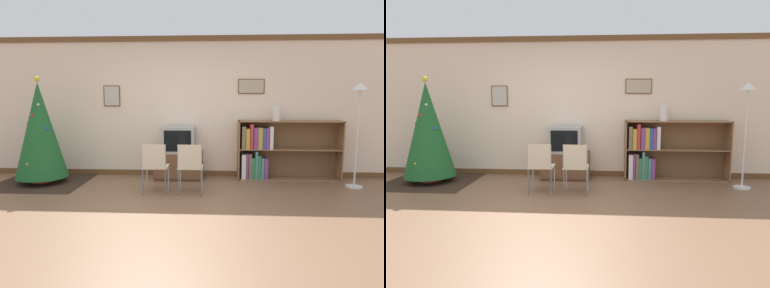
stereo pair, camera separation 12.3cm
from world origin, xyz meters
TOP-DOWN VIEW (x-y plane):
  - ground_plane at (0.00, 0.00)m, footprint 24.00×24.00m
  - wall_back at (0.00, 2.36)m, footprint 9.07×0.11m
  - area_rug at (-2.43, 1.59)m, footprint 1.59×1.49m
  - christmas_tree at (-2.43, 1.59)m, footprint 0.91×0.91m
  - tv_console at (0.03, 2.03)m, footprint 0.90×0.52m
  - television at (0.03, 2.03)m, footprint 0.60×0.51m
  - folding_chair_left at (-0.25, 0.96)m, footprint 0.40×0.40m
  - folding_chair_right at (0.31, 0.96)m, footprint 0.40×0.40m
  - bookshelf at (1.75, 2.12)m, footprint 1.91×0.36m
  - vase at (1.85, 2.10)m, footprint 0.15×0.15m
  - standing_lamp at (3.12, 1.57)m, footprint 0.28×0.28m

SIDE VIEW (x-z plane):
  - ground_plane at x=0.00m, z-range 0.00..0.00m
  - area_rug at x=-2.43m, z-range 0.00..0.01m
  - tv_console at x=0.03m, z-range 0.00..0.51m
  - folding_chair_left at x=-0.25m, z-range 0.06..0.88m
  - folding_chair_right at x=0.31m, z-range 0.06..0.88m
  - bookshelf at x=1.75m, z-range -0.02..1.09m
  - television at x=0.03m, z-range 0.51..1.00m
  - christmas_tree at x=-2.43m, z-range 0.00..1.91m
  - vase at x=1.85m, z-range 1.11..1.39m
  - wall_back at x=0.00m, z-range 0.00..2.70m
  - standing_lamp at x=3.12m, z-range 0.48..2.26m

